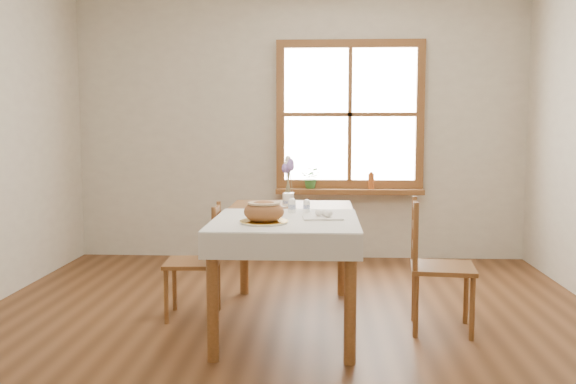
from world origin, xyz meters
The scene contains 18 objects.
ground centered at (0.00, 0.00, 0.00)m, with size 5.00×5.00×0.00m, color brown.
room_walls centered at (0.00, 0.00, 1.71)m, with size 4.60×5.10×2.65m.
window centered at (0.50, 2.47, 1.45)m, with size 1.46×0.08×1.46m.
window_sill centered at (0.50, 2.40, 0.69)m, with size 1.46×0.20×0.05m.
dining_table centered at (0.00, 0.30, 0.66)m, with size 0.90×1.60×0.75m.
table_linen centered at (0.00, 0.00, 0.76)m, with size 0.91×0.99×0.01m, color white.
chair_left centered at (-0.67, 0.40, 0.40)m, with size 0.37×0.39×0.80m, color brown, non-canonical shape.
chair_right centered at (1.02, 0.19, 0.43)m, with size 0.40×0.42×0.87m, color brown, non-canonical shape.
bread_plate centered at (-0.12, -0.17, 0.77)m, with size 0.28×0.28×0.02m, color white.
bread_loaf centered at (-0.12, -0.17, 0.84)m, with size 0.24×0.24×0.13m, color #A5683A.
egg_napkin centered at (0.23, 0.05, 0.77)m, with size 0.25×0.21×0.01m, color white.
eggs centered at (0.23, 0.05, 0.79)m, with size 0.19×0.17×0.04m, color white, non-canonical shape.
salt_shaker centered at (0.03, 0.29, 0.81)m, with size 0.05×0.05×0.10m, color white.
pepper_shaker centered at (0.12, 0.33, 0.80)m, with size 0.05×0.05×0.09m, color white.
flower_vase centered at (-0.02, 0.69, 0.80)m, with size 0.08×0.08×0.09m, color white.
lavender_bouquet centered at (-0.02, 0.69, 0.98)m, with size 0.15×0.15×0.28m, color #7D5DA5, non-canonical shape.
potted_plant centered at (0.12, 2.40, 0.80)m, with size 0.19×0.21×0.16m, color #2E6829.
amber_bottle centered at (0.71, 2.40, 0.80)m, with size 0.06×0.06×0.17m, color #A34F1E.
Camera 1 is at (0.23, -3.97, 1.35)m, focal length 40.00 mm.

